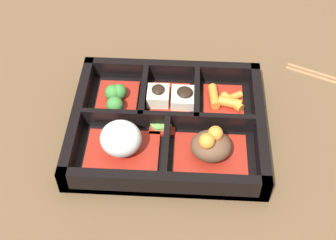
{
  "coord_description": "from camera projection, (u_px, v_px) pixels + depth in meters",
  "views": [
    {
      "loc": [
        -0.02,
        0.44,
        0.52
      ],
      "look_at": [
        0.0,
        0.0,
        0.03
      ],
      "focal_mm": 50.0,
      "sensor_mm": 36.0,
      "label": 1
    }
  ],
  "objects": [
    {
      "name": "ground_plane",
      "position": [
        168.0,
        131.0,
        0.69
      ],
      "size": [
        3.0,
        3.0,
        0.0
      ],
      "primitive_type": "plane",
      "color": "brown"
    },
    {
      "name": "bento_base",
      "position": [
        168.0,
        129.0,
        0.68
      ],
      "size": [
        0.27,
        0.23,
        0.01
      ],
      "color": "black",
      "rests_on": "ground_plane"
    },
    {
      "name": "bento_rim",
      "position": [
        168.0,
        122.0,
        0.67
      ],
      "size": [
        0.27,
        0.23,
        0.04
      ],
      "color": "black",
      "rests_on": "ground_plane"
    },
    {
      "name": "bowl_stew",
      "position": [
        211.0,
        147.0,
        0.63
      ],
      "size": [
        0.1,
        0.07,
        0.05
      ],
      "color": "maroon",
      "rests_on": "bento_base"
    },
    {
      "name": "bowl_rice",
      "position": [
        121.0,
        141.0,
        0.63
      ],
      "size": [
        0.1,
        0.07,
        0.06
      ],
      "color": "maroon",
      "rests_on": "bento_base"
    },
    {
      "name": "bowl_carrots",
      "position": [
        224.0,
        102.0,
        0.7
      ],
      "size": [
        0.06,
        0.08,
        0.02
      ],
      "color": "maroon",
      "rests_on": "bento_base"
    },
    {
      "name": "bowl_tofu",
      "position": [
        172.0,
        98.0,
        0.7
      ],
      "size": [
        0.08,
        0.08,
        0.03
      ],
      "color": "maroon",
      "rests_on": "bento_base"
    },
    {
      "name": "bowl_greens",
      "position": [
        116.0,
        98.0,
        0.7
      ],
      "size": [
        0.06,
        0.08,
        0.03
      ],
      "color": "maroon",
      "rests_on": "bento_base"
    },
    {
      "name": "bowl_pickles",
      "position": [
        162.0,
        125.0,
        0.67
      ],
      "size": [
        0.04,
        0.04,
        0.01
      ],
      "color": "maroon",
      "rests_on": "bento_base"
    }
  ]
}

